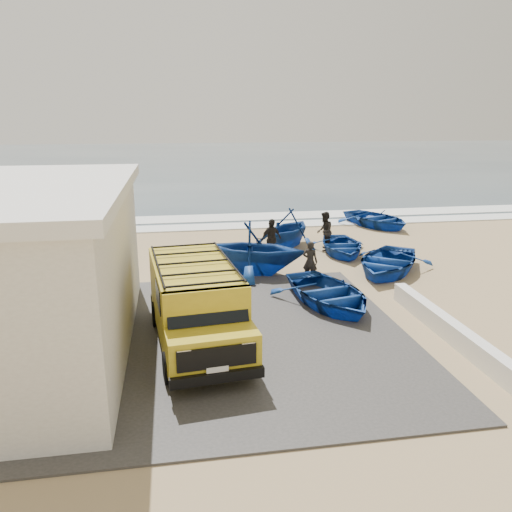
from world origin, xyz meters
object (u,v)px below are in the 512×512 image
boat_mid_left (254,248)px  fisherman_middle (324,231)px  van (196,302)px  fisherman_back (271,239)px  boat_far_right (376,219)px  fisherman_front (310,262)px  boat_near_right (387,262)px  parapet (447,328)px  boat_mid_right (341,246)px  boat_far_left (288,228)px  boat_near_left (328,293)px

boat_mid_left → fisherman_middle: boat_mid_left is taller
van → fisherman_back: (3.51, 7.72, -0.34)m
van → boat_far_right: 16.71m
fisherman_middle → fisherman_front: bearing=-2.9°
boat_near_right → boat_mid_left: (-5.06, 0.72, 0.57)m
parapet → van: van is taller
parapet → boat_far_right: bearing=75.1°
boat_mid_right → fisherman_front: fisherman_front is taller
boat_mid_right → boat_far_left: 2.65m
boat_mid_right → boat_near_right: bearing=-66.6°
parapet → boat_mid_right: 8.68m
parapet → boat_mid_right: (-0.04, 8.68, 0.09)m
fisherman_middle → fisherman_back: (-2.61, -0.95, -0.02)m
van → boat_far_left: size_ratio=1.60×
parapet → fisherman_middle: fisherman_middle is taller
boat_mid_right → fisherman_back: fisherman_back is taller
boat_far_right → boat_mid_right: bearing=-146.7°
boat_near_left → boat_far_left: 7.54m
boat_mid_left → fisherman_front: boat_mid_left is taller
fisherman_middle → van: bearing=-14.6°
fisherman_front → fisherman_middle: fisherman_middle is taller
van → boat_mid_left: size_ratio=1.40×
boat_near_left → boat_mid_right: bearing=55.3°
parapet → van: size_ratio=1.12×
fisherman_back → boat_far_left: bearing=32.9°
parapet → boat_far_right: boat_far_right is taller
boat_mid_left → fisherman_middle: (3.64, 2.86, -0.13)m
fisherman_middle → parapet: bearing=24.4°
van → boat_far_left: bearing=57.9°
boat_far_right → fisherman_front: 10.46m
boat_mid_right → parapet: bearing=-82.6°
boat_near_left → boat_mid_left: boat_mid_left is taller
fisherman_front → boat_mid_right: bearing=-94.0°
fisherman_front → fisherman_back: 3.28m
boat_near_right → fisherman_back: size_ratio=2.47×
boat_near_left → boat_mid_right: boat_near_left is taller
boat_far_left → boat_mid_left: bearing=-81.8°
parapet → boat_far_right: size_ratio=1.40×
boat_near_left → boat_near_right: 4.44m
parapet → boat_far_left: size_ratio=1.79×
boat_mid_left → boat_far_right: (7.93, 7.23, -0.57)m
boat_near_right → boat_far_left: boat_far_left is taller
boat_near_left → boat_far_right: 12.55m
parapet → boat_far_right: (3.67, 13.75, 0.17)m
fisherman_front → fisherman_back: fisherman_back is taller
boat_near_right → fisherman_front: (-3.22, -0.55, 0.32)m
boat_mid_right → fisherman_middle: bearing=136.3°
van → fisherman_back: size_ratio=3.13×
boat_mid_right → fisherman_back: (-3.18, -0.25, 0.49)m
boat_near_right → boat_mid_right: bearing=143.7°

